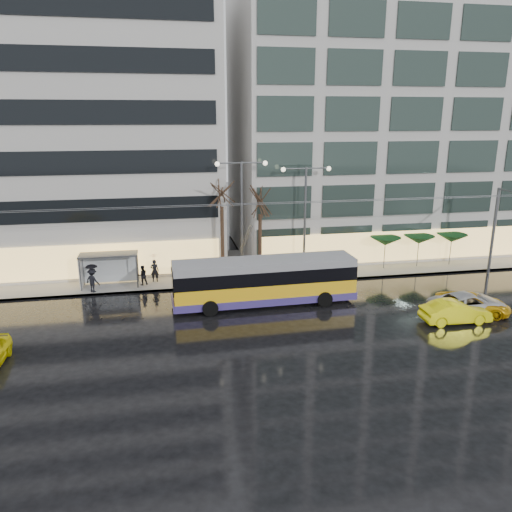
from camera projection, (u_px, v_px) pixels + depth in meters
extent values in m
plane|color=black|center=(238.00, 339.00, 28.80)|extent=(140.00, 140.00, 0.00)
cube|color=gray|center=(236.00, 266.00, 42.38)|extent=(80.00, 10.00, 0.15)
cube|color=slate|center=(246.00, 285.00, 37.70)|extent=(80.00, 0.10, 0.15)
cube|color=#B7B4AF|center=(9.00, 132.00, 40.86)|extent=(34.00, 14.00, 22.00)
cube|color=#B7B4AF|center=(406.00, 113.00, 46.73)|extent=(32.00, 14.00, 25.00)
cube|color=yellow|center=(264.00, 289.00, 33.82)|extent=(12.30, 2.87, 1.53)
cube|color=#40327E|center=(264.00, 296.00, 33.96)|extent=(12.34, 2.92, 0.51)
cube|color=black|center=(265.00, 274.00, 33.51)|extent=(12.32, 2.90, 0.92)
cube|color=gray|center=(265.00, 263.00, 33.32)|extent=(12.30, 2.87, 0.51)
cube|color=black|center=(350.00, 270.00, 34.81)|extent=(0.12, 2.35, 1.33)
cube|color=black|center=(172.00, 282.00, 32.30)|extent=(0.12, 2.35, 1.33)
cylinder|color=black|center=(313.00, 287.00, 35.96)|extent=(1.03, 0.38, 1.02)
cylinder|color=black|center=(325.00, 299.00, 33.56)|extent=(1.03, 0.38, 1.02)
cylinder|color=black|center=(206.00, 295.00, 34.38)|extent=(1.03, 0.38, 1.02)
cylinder|color=black|center=(210.00, 308.00, 31.98)|extent=(1.03, 0.38, 1.02)
cylinder|color=#595B60|center=(247.00, 239.00, 33.62)|extent=(0.16, 3.79, 2.68)
cylinder|color=#595B60|center=(245.00, 238.00, 34.10)|extent=(0.16, 3.79, 2.68)
cylinder|color=#595B60|center=(493.00, 231.00, 39.83)|extent=(0.24, 0.24, 7.00)
cylinder|color=#595B60|center=(239.00, 205.00, 32.57)|extent=(42.00, 0.04, 0.04)
cylinder|color=#595B60|center=(238.00, 204.00, 33.04)|extent=(42.00, 0.04, 0.04)
cube|color=#595B60|center=(108.00, 254.00, 36.59)|extent=(4.20, 1.60, 0.12)
cube|color=silver|center=(111.00, 268.00, 37.59)|extent=(4.00, 0.05, 2.20)
cube|color=white|center=(81.00, 272.00, 36.56)|extent=(0.10, 1.40, 2.20)
cylinder|color=#595B60|center=(80.00, 275.00, 35.91)|extent=(0.10, 0.10, 2.40)
cylinder|color=#595B60|center=(83.00, 269.00, 37.23)|extent=(0.10, 0.10, 2.40)
cylinder|color=#595B60|center=(137.00, 272.00, 36.62)|extent=(0.10, 0.10, 2.40)
cylinder|color=#595B60|center=(138.00, 267.00, 37.95)|extent=(0.10, 0.10, 2.40)
cylinder|color=#595B60|center=(242.00, 221.00, 38.11)|extent=(0.18, 0.18, 9.00)
cylinder|color=#595B60|center=(229.00, 163.00, 36.75)|extent=(1.80, 0.10, 0.10)
cylinder|color=#595B60|center=(253.00, 163.00, 37.07)|extent=(1.80, 0.10, 0.10)
sphere|color=#FFF2CC|center=(217.00, 164.00, 36.60)|extent=(0.36, 0.36, 0.36)
sphere|color=#FFF2CC|center=(265.00, 163.00, 37.25)|extent=(0.36, 0.36, 0.36)
cylinder|color=#595B60|center=(305.00, 222.00, 39.07)|extent=(0.18, 0.18, 8.50)
cylinder|color=#595B60|center=(295.00, 169.00, 37.78)|extent=(1.80, 0.10, 0.10)
cylinder|color=#595B60|center=(318.00, 168.00, 38.10)|extent=(1.80, 0.10, 0.10)
sphere|color=#FFF2CC|center=(283.00, 170.00, 37.63)|extent=(0.36, 0.36, 0.36)
sphere|color=#FFF2CC|center=(329.00, 169.00, 38.28)|extent=(0.36, 0.36, 0.36)
cylinder|color=black|center=(222.00, 243.00, 38.49)|extent=(0.28, 0.28, 5.60)
cylinder|color=black|center=(260.00, 245.00, 39.31)|extent=(0.28, 0.28, 4.90)
cylinder|color=#595B60|center=(384.00, 255.00, 41.37)|extent=(0.06, 0.06, 2.20)
cone|color=#103D17|center=(385.00, 241.00, 41.05)|extent=(2.50, 2.50, 0.70)
cylinder|color=#595B60|center=(418.00, 253.00, 41.91)|extent=(0.06, 0.06, 2.20)
cone|color=#103D17|center=(419.00, 240.00, 41.58)|extent=(2.50, 2.50, 0.70)
cylinder|color=#595B60|center=(450.00, 252.00, 42.45)|extent=(0.06, 0.06, 2.20)
cone|color=#103D17|center=(452.00, 238.00, 42.12)|extent=(2.50, 2.50, 0.70)
imported|color=#F9F20D|center=(455.00, 312.00, 30.90)|extent=(4.31, 1.62, 1.41)
imported|color=#E1A50B|center=(472.00, 303.00, 32.44)|extent=(5.10, 4.11, 1.29)
imported|color=silver|center=(468.00, 303.00, 32.25)|extent=(5.34, 2.84, 1.43)
imported|color=black|center=(155.00, 271.00, 38.05)|extent=(0.70, 0.52, 1.74)
imported|color=#ED4F7F|center=(154.00, 260.00, 37.81)|extent=(1.11, 1.13, 0.88)
imported|color=black|center=(142.00, 275.00, 37.34)|extent=(0.86, 0.75, 1.51)
imported|color=black|center=(93.00, 280.00, 35.78)|extent=(1.31, 1.18, 1.76)
imported|color=black|center=(92.00, 269.00, 35.54)|extent=(1.14, 1.14, 0.72)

